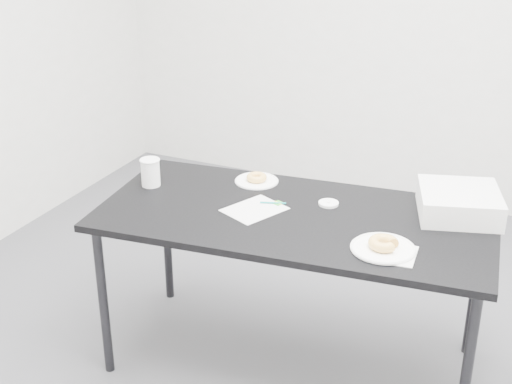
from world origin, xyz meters
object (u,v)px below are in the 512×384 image
at_px(scorecard, 254,209).
at_px(donut_far, 257,177).
at_px(plate_far, 257,181).
at_px(bakery_box, 459,203).
at_px(donut_near, 383,243).
at_px(plate_near, 383,248).
at_px(pen, 273,203).
at_px(coffee_cup, 150,172).
at_px(table, 295,226).

xyz_separation_m(scorecard, donut_far, (-0.12, 0.28, 0.02)).
bearing_deg(plate_far, bakery_box, 1.97).
bearing_deg(donut_near, plate_near, 0.00).
height_order(plate_near, plate_far, plate_near).
height_order(pen, coffee_cup, coffee_cup).
height_order(scorecard, bakery_box, bakery_box).
bearing_deg(bakery_box, table, -172.63).
xyz_separation_m(plate_far, donut_far, (0.00, 0.00, 0.02)).
height_order(donut_near, donut_far, donut_near).
distance_m(scorecard, plate_near, 0.62).
xyz_separation_m(pen, bakery_box, (0.76, 0.23, 0.05)).
bearing_deg(scorecard, plate_near, 12.57).
height_order(donut_near, coffee_cup, coffee_cup).
xyz_separation_m(coffee_cup, bakery_box, (1.37, 0.28, -0.01)).
xyz_separation_m(donut_far, coffee_cup, (-0.43, -0.24, 0.04)).
bearing_deg(coffee_cup, bakery_box, 11.46).
relative_size(pen, plate_far, 0.56).
distance_m(table, donut_near, 0.46).
distance_m(coffee_cup, bakery_box, 1.39).
height_order(donut_near, plate_far, donut_near).
bearing_deg(scorecard, pen, 83.17).
relative_size(scorecard, coffee_cup, 1.88).
relative_size(table, donut_far, 18.17).
xyz_separation_m(scorecard, coffee_cup, (-0.55, 0.04, 0.06)).
bearing_deg(donut_far, pen, -49.53).
height_order(scorecard, coffee_cup, coffee_cup).
bearing_deg(table, donut_near, -25.77).
relative_size(scorecard, plate_near, 0.97).
distance_m(donut_near, bakery_box, 0.49).
bearing_deg(donut_near, plate_far, 150.57).
relative_size(donut_far, coffee_cup, 0.74).
bearing_deg(table, plate_far, 133.42).
distance_m(table, bakery_box, 0.71).
bearing_deg(plate_far, scorecard, -67.44).
distance_m(scorecard, bakery_box, 0.88).
xyz_separation_m(table, pen, (-0.13, 0.05, 0.06)).
bearing_deg(table, bakery_box, 18.22).
relative_size(scorecard, pen, 2.15).
bearing_deg(plate_far, pen, -49.53).
distance_m(plate_near, coffee_cup, 1.17).
bearing_deg(donut_near, scorecard, 168.44).
bearing_deg(plate_near, bakery_box, 64.67).
xyz_separation_m(pen, donut_near, (0.55, -0.21, 0.02)).
xyz_separation_m(table, scorecard, (-0.18, -0.03, 0.06)).
bearing_deg(pen, donut_far, 111.60).
bearing_deg(donut_near, coffee_cup, 171.93).
bearing_deg(coffee_cup, plate_far, 29.49).
height_order(table, coffee_cup, coffee_cup).
distance_m(table, pen, 0.15).
relative_size(scorecard, plate_far, 1.20).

